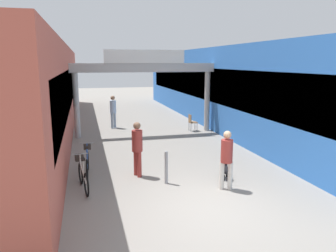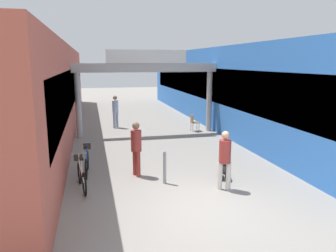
# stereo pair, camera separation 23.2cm
# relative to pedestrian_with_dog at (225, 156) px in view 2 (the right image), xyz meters

# --- Properties ---
(ground_plane) EXTENTS (80.00, 80.00, 0.00)m
(ground_plane) POSITION_rel_pedestrian_with_dog_xyz_m (-0.90, -1.03, -0.99)
(ground_plane) COLOR gray
(storefront_left) EXTENTS (3.00, 26.00, 4.39)m
(storefront_left) POSITION_rel_pedestrian_with_dog_xyz_m (-6.00, 9.97, 1.20)
(storefront_left) COLOR #B25142
(storefront_left) RESTS_ON ground_plane
(storefront_right) EXTENTS (3.00, 26.00, 4.39)m
(storefront_right) POSITION_rel_pedestrian_with_dog_xyz_m (4.19, 9.97, 1.20)
(storefront_right) COLOR blue
(storefront_right) RESTS_ON ground_plane
(arcade_sign_gateway) EXTENTS (7.40, 0.47, 4.21)m
(arcade_sign_gateway) POSITION_rel_pedestrian_with_dog_xyz_m (-0.90, 7.89, 2.02)
(arcade_sign_gateway) COLOR #B2B2B2
(arcade_sign_gateway) RESTS_ON ground_plane
(pedestrian_with_dog) EXTENTS (0.44, 0.44, 1.73)m
(pedestrian_with_dog) POSITION_rel_pedestrian_with_dog_xyz_m (0.00, 0.00, 0.00)
(pedestrian_with_dog) COLOR silver
(pedestrian_with_dog) RESTS_ON ground_plane
(pedestrian_companion) EXTENTS (0.43, 0.43, 1.78)m
(pedestrian_companion) POSITION_rel_pedestrian_with_dog_xyz_m (-2.30, 1.73, 0.03)
(pedestrian_companion) COLOR #99332D
(pedestrian_companion) RESTS_ON ground_plane
(pedestrian_carrying_crate) EXTENTS (0.48, 0.48, 1.81)m
(pedestrian_carrying_crate) POSITION_rel_pedestrian_with_dog_xyz_m (-2.35, 9.83, 0.05)
(pedestrian_carrying_crate) COLOR #8C9EB2
(pedestrian_carrying_crate) RESTS_ON ground_plane
(dog_on_leash) EXTENTS (0.39, 0.67, 0.47)m
(dog_on_leash) POSITION_rel_pedestrian_with_dog_xyz_m (0.36, 0.82, -0.70)
(dog_on_leash) COLOR black
(dog_on_leash) RESTS_ON ground_plane
(bicycle_silver_nearest) EXTENTS (0.46, 1.68, 0.98)m
(bicycle_silver_nearest) POSITION_rel_pedestrian_with_dog_xyz_m (-4.02, 1.06, -0.56)
(bicycle_silver_nearest) COLOR black
(bicycle_silver_nearest) RESTS_ON ground_plane
(bicycle_blue_second) EXTENTS (0.46, 1.69, 0.98)m
(bicycle_blue_second) POSITION_rel_pedestrian_with_dog_xyz_m (-3.87, 2.36, -0.56)
(bicycle_blue_second) COLOR black
(bicycle_blue_second) RESTS_ON ground_plane
(bollard_post_metal) EXTENTS (0.10, 0.10, 1.02)m
(bollard_post_metal) POSITION_rel_pedestrian_with_dog_xyz_m (-1.57, 0.86, -0.47)
(bollard_post_metal) COLOR gray
(bollard_post_metal) RESTS_ON ground_plane
(cafe_chair_wood_nearer) EXTENTS (0.41, 0.41, 0.89)m
(cafe_chair_wood_nearer) POSITION_rel_pedestrian_with_dog_xyz_m (1.61, 7.96, -0.45)
(cafe_chair_wood_nearer) COLOR gray
(cafe_chair_wood_nearer) RESTS_ON ground_plane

